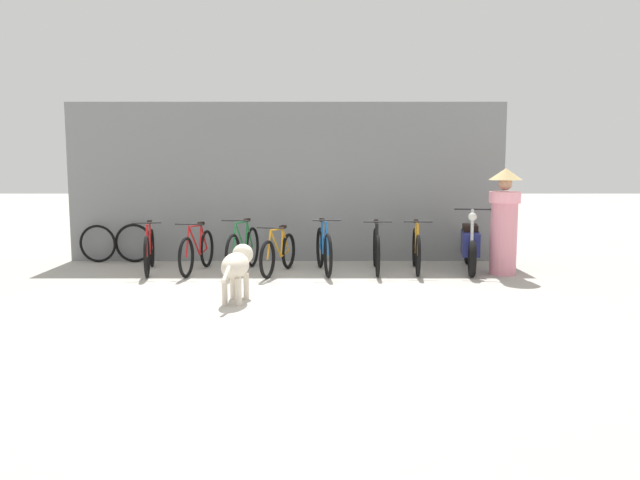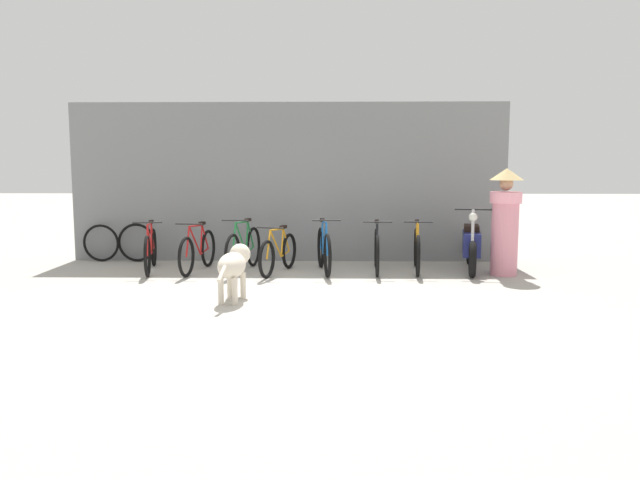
{
  "view_description": "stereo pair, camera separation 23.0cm",
  "coord_description": "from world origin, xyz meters",
  "px_view_note": "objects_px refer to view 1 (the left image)",
  "views": [
    {
      "loc": [
        0.62,
        -8.15,
        1.78
      ],
      "look_at": [
        0.64,
        1.13,
        0.65
      ],
      "focal_mm": 35.0,
      "sensor_mm": 36.0,
      "label": 1
    },
    {
      "loc": [
        0.85,
        -8.15,
        1.78
      ],
      "look_at": [
        0.64,
        1.13,
        0.65
      ],
      "focal_mm": 35.0,
      "sensor_mm": 36.0,
      "label": 2
    }
  ],
  "objects_px": {
    "bicycle_4": "(323,250)",
    "spare_tire_left": "(96,244)",
    "spare_tire_right": "(133,243)",
    "bicycle_6": "(415,250)",
    "bicycle_0": "(148,251)",
    "bicycle_3": "(277,254)",
    "bicycle_5": "(375,250)",
    "stray_dog": "(236,265)",
    "person_in_robes": "(503,218)",
    "bicycle_2": "(242,250)",
    "bicycle_1": "(196,252)",
    "motorcycle": "(469,245)"
  },
  "relations": [
    {
      "from": "bicycle_4",
      "to": "person_in_robes",
      "type": "xyz_separation_m",
      "value": [
        2.91,
        -0.19,
        0.55
      ]
    },
    {
      "from": "bicycle_4",
      "to": "stray_dog",
      "type": "relative_size",
      "value": 1.38
    },
    {
      "from": "bicycle_6",
      "to": "spare_tire_right",
      "type": "distance_m",
      "value": 5.09
    },
    {
      "from": "spare_tire_left",
      "to": "spare_tire_right",
      "type": "xyz_separation_m",
      "value": [
        0.66,
        -0.0,
        0.01
      ]
    },
    {
      "from": "bicycle_6",
      "to": "spare_tire_right",
      "type": "xyz_separation_m",
      "value": [
        -5.01,
        0.92,
        -0.0
      ]
    },
    {
      "from": "bicycle_4",
      "to": "motorcycle",
      "type": "height_order",
      "value": "motorcycle"
    },
    {
      "from": "bicycle_5",
      "to": "person_in_robes",
      "type": "bearing_deg",
      "value": 84.69
    },
    {
      "from": "person_in_robes",
      "to": "spare_tire_left",
      "type": "relative_size",
      "value": 2.49
    },
    {
      "from": "bicycle_3",
      "to": "spare_tire_right",
      "type": "relative_size",
      "value": 2.2
    },
    {
      "from": "bicycle_1",
      "to": "spare_tire_right",
      "type": "relative_size",
      "value": 2.35
    },
    {
      "from": "stray_dog",
      "to": "person_in_robes",
      "type": "height_order",
      "value": "person_in_robes"
    },
    {
      "from": "spare_tire_left",
      "to": "spare_tire_right",
      "type": "relative_size",
      "value": 0.97
    },
    {
      "from": "bicycle_2",
      "to": "bicycle_3",
      "type": "xyz_separation_m",
      "value": [
        0.6,
        -0.16,
        -0.04
      ]
    },
    {
      "from": "bicycle_0",
      "to": "bicycle_3",
      "type": "bearing_deg",
      "value": 75.34
    },
    {
      "from": "motorcycle",
      "to": "stray_dog",
      "type": "distance_m",
      "value": 4.3
    },
    {
      "from": "bicycle_4",
      "to": "bicycle_6",
      "type": "height_order",
      "value": "bicycle_4"
    },
    {
      "from": "person_in_robes",
      "to": "stray_dog",
      "type": "bearing_deg",
      "value": 22.52
    },
    {
      "from": "bicycle_5",
      "to": "person_in_robes",
      "type": "height_order",
      "value": "person_in_robes"
    },
    {
      "from": "bicycle_2",
      "to": "spare_tire_right",
      "type": "bearing_deg",
      "value": -104.7
    },
    {
      "from": "bicycle_4",
      "to": "motorcycle",
      "type": "distance_m",
      "value": 2.47
    },
    {
      "from": "bicycle_0",
      "to": "bicycle_4",
      "type": "xyz_separation_m",
      "value": [
        2.9,
        -0.04,
        0.01
      ]
    },
    {
      "from": "stray_dog",
      "to": "bicycle_1",
      "type": "bearing_deg",
      "value": 30.38
    },
    {
      "from": "bicycle_3",
      "to": "bicycle_2",
      "type": "bearing_deg",
      "value": -88.66
    },
    {
      "from": "bicycle_1",
      "to": "spare_tire_right",
      "type": "bearing_deg",
      "value": -119.53
    },
    {
      "from": "bicycle_6",
      "to": "stray_dog",
      "type": "xyz_separation_m",
      "value": [
        -2.7,
        -2.29,
        0.12
      ]
    },
    {
      "from": "bicycle_4",
      "to": "spare_tire_right",
      "type": "relative_size",
      "value": 2.32
    },
    {
      "from": "bicycle_0",
      "to": "bicycle_4",
      "type": "relative_size",
      "value": 1.05
    },
    {
      "from": "bicycle_3",
      "to": "stray_dog",
      "type": "distance_m",
      "value": 2.1
    },
    {
      "from": "bicycle_6",
      "to": "spare_tire_left",
      "type": "xyz_separation_m",
      "value": [
        -5.67,
        0.92,
        -0.01
      ]
    },
    {
      "from": "bicycle_5",
      "to": "spare_tire_left",
      "type": "distance_m",
      "value": 5.09
    },
    {
      "from": "bicycle_1",
      "to": "bicycle_2",
      "type": "xyz_separation_m",
      "value": [
        0.76,
        0.04,
        0.02
      ]
    },
    {
      "from": "bicycle_0",
      "to": "person_in_robes",
      "type": "height_order",
      "value": "person_in_robes"
    },
    {
      "from": "person_in_robes",
      "to": "motorcycle",
      "type": "bearing_deg",
      "value": -43.73
    },
    {
      "from": "spare_tire_left",
      "to": "bicycle_4",
      "type": "bearing_deg",
      "value": -14.45
    },
    {
      "from": "stray_dog",
      "to": "spare_tire_right",
      "type": "bearing_deg",
      "value": 42.42
    },
    {
      "from": "bicycle_3",
      "to": "motorcycle",
      "type": "height_order",
      "value": "motorcycle"
    },
    {
      "from": "bicycle_4",
      "to": "bicycle_6",
      "type": "distance_m",
      "value": 1.56
    },
    {
      "from": "bicycle_5",
      "to": "bicycle_6",
      "type": "height_order",
      "value": "bicycle_5"
    },
    {
      "from": "motorcycle",
      "to": "spare_tire_right",
      "type": "height_order",
      "value": "motorcycle"
    },
    {
      "from": "bicycle_4",
      "to": "spare_tire_left",
      "type": "height_order",
      "value": "bicycle_4"
    },
    {
      "from": "bicycle_2",
      "to": "person_in_robes",
      "type": "height_order",
      "value": "person_in_robes"
    },
    {
      "from": "bicycle_4",
      "to": "spare_tire_left",
      "type": "relative_size",
      "value": 2.39
    },
    {
      "from": "bicycle_0",
      "to": "spare_tire_left",
      "type": "bearing_deg",
      "value": -141.06
    },
    {
      "from": "bicycle_4",
      "to": "bicycle_5",
      "type": "xyz_separation_m",
      "value": [
        0.88,
        0.1,
        -0.01
      ]
    },
    {
      "from": "bicycle_2",
      "to": "stray_dog",
      "type": "xyz_separation_m",
      "value": [
        0.19,
        -2.22,
        0.11
      ]
    },
    {
      "from": "bicycle_6",
      "to": "spare_tire_right",
      "type": "bearing_deg",
      "value": -94.74
    },
    {
      "from": "bicycle_3",
      "to": "spare_tire_right",
      "type": "height_order",
      "value": "bicycle_3"
    },
    {
      "from": "bicycle_3",
      "to": "bicycle_1",
      "type": "bearing_deg",
      "value": -78.87
    },
    {
      "from": "bicycle_5",
      "to": "motorcycle",
      "type": "bearing_deg",
      "value": 96.03
    },
    {
      "from": "bicycle_2",
      "to": "spare_tire_left",
      "type": "relative_size",
      "value": 2.52
    }
  ]
}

